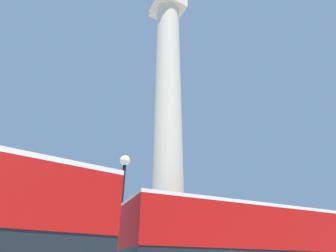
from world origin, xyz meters
TOP-DOWN VIEW (x-y plane):
  - monument_column at (0.00, 0.00)m, footprint 5.47×5.47m
  - street_lamp at (-3.92, -3.09)m, footprint 0.47×0.47m

SIDE VIEW (x-z plane):
  - street_lamp at x=-3.92m, z-range 0.63..7.18m
  - monument_column at x=0.00m, z-range -3.94..20.25m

